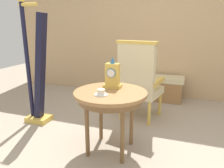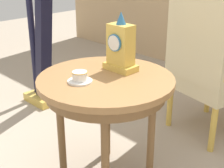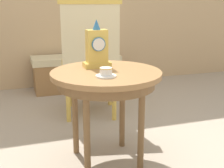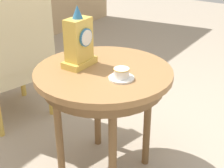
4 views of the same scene
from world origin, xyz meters
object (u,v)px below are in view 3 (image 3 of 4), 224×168
(side_table, at_px, (106,82))
(mantel_clock, at_px, (97,48))
(armchair, at_px, (90,58))
(teacup_left, at_px, (106,73))
(window_bench, at_px, (76,72))

(side_table, relative_size, mantel_clock, 2.25)
(side_table, height_order, armchair, armchair)
(armchair, bearing_deg, teacup_left, -98.60)
(teacup_left, bearing_deg, armchair, 81.40)
(mantel_clock, xyz_separation_m, window_bench, (0.20, 1.75, -0.59))
(side_table, height_order, teacup_left, teacup_left)
(teacup_left, relative_size, window_bench, 0.12)
(teacup_left, relative_size, armchair, 0.12)
(teacup_left, bearing_deg, mantel_clock, 85.97)
(armchair, relative_size, window_bench, 1.03)
(teacup_left, xyz_separation_m, window_bench, (0.22, 2.03, -0.48))
(teacup_left, xyz_separation_m, mantel_clock, (0.02, 0.29, 0.11))
(mantel_clock, bearing_deg, armchair, 79.68)
(armchair, xyz_separation_m, window_bench, (0.06, 1.00, -0.37))
(side_table, xyz_separation_m, teacup_left, (-0.05, -0.15, 0.10))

